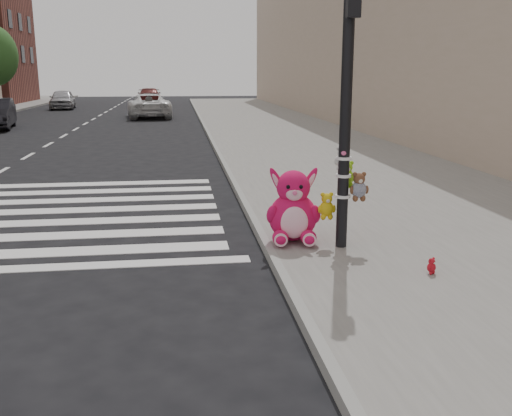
{
  "coord_description": "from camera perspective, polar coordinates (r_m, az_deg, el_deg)",
  "views": [
    {
      "loc": [
        0.29,
        -5.95,
        2.62
      ],
      "look_at": [
        1.35,
        1.82,
        0.75
      ],
      "focal_mm": 40.0,
      "sensor_mm": 36.0,
      "label": 1
    }
  ],
  "objects": [
    {
      "name": "car_silver_deep",
      "position": [
        44.55,
        -18.79,
        10.26
      ],
      "size": [
        2.09,
        4.29,
        1.41
      ],
      "primitive_type": "imported",
      "rotation": [
        0.0,
        0.0,
        0.11
      ],
      "color": "#AEAEB3",
      "rests_on": "ground"
    },
    {
      "name": "ground",
      "position": [
        6.51,
        -9.79,
        -10.55
      ],
      "size": [
        120.0,
        120.0,
        0.0
      ],
      "primitive_type": "plane",
      "color": "black",
      "rests_on": "ground"
    },
    {
      "name": "pink_bunny",
      "position": [
        8.52,
        3.73,
        -0.29
      ],
      "size": [
        0.81,
        0.9,
        1.14
      ],
      "rotation": [
        0.0,
        0.0,
        -0.12
      ],
      "color": "#D51151",
      "rests_on": "sidewalk_near"
    },
    {
      "name": "bld_near",
      "position": [
        27.99,
        14.37,
        17.9
      ],
      "size": [
        5.0,
        60.0,
        10.0
      ],
      "primitive_type": "cube",
      "color": "tan",
      "rests_on": "ground"
    },
    {
      "name": "car_maroon_near",
      "position": [
        49.04,
        -10.62,
        10.92
      ],
      "size": [
        2.1,
        4.74,
        1.35
      ],
      "primitive_type": "imported",
      "rotation": [
        0.0,
        0.0,
        3.19
      ],
      "color": "maroon",
      "rests_on": "ground"
    },
    {
      "name": "curb_edge",
      "position": [
        16.2,
        -3.22,
        4.34
      ],
      "size": [
        0.12,
        80.0,
        0.15
      ],
      "primitive_type": "cube",
      "color": "gray",
      "rests_on": "ground"
    },
    {
      "name": "sidewalk_near",
      "position": [
        16.82,
        8.61,
        4.55
      ],
      "size": [
        7.0,
        80.0,
        0.14
      ],
      "primitive_type": "cube",
      "color": "slate",
      "rests_on": "ground"
    },
    {
      "name": "signal_pole",
      "position": [
        8.15,
        8.94,
        7.09
      ],
      "size": [
        0.7,
        0.49,
        4.0
      ],
      "color": "black",
      "rests_on": "sidewalk_near"
    },
    {
      "name": "car_white_near",
      "position": [
        34.71,
        -10.68,
        10.03
      ],
      "size": [
        2.86,
        5.29,
        1.41
      ],
      "primitive_type": "imported",
      "rotation": [
        0.0,
        0.0,
        3.25
      ],
      "color": "silver",
      "rests_on": "ground"
    },
    {
      "name": "red_teddy",
      "position": [
        7.54,
        17.14,
        -5.55
      ],
      "size": [
        0.18,
        0.16,
        0.21
      ],
      "primitive_type": null,
      "rotation": [
        0.0,
        0.0,
        0.57
      ],
      "color": "red",
      "rests_on": "sidewalk_near"
    }
  ]
}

